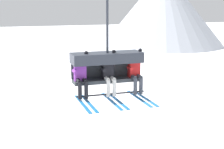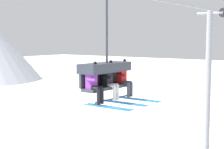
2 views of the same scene
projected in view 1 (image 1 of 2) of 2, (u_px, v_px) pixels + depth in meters
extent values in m
cone|color=silver|center=(163.00, 8.00, 60.26)|extent=(21.42, 21.42, 12.98)
cube|color=#33383D|center=(107.00, 80.00, 9.92)|extent=(2.01, 0.48, 0.10)
cube|color=#33383D|center=(105.00, 69.00, 10.12)|extent=(2.01, 0.08, 0.45)
cube|color=#2D333D|center=(107.00, 58.00, 9.84)|extent=(2.05, 0.68, 0.30)
cylinder|color=black|center=(111.00, 94.00, 9.69)|extent=(2.01, 0.04, 0.04)
cylinder|color=#2D333D|center=(107.00, 13.00, 9.52)|extent=(0.07, 0.07, 2.23)
cube|color=purple|center=(80.00, 72.00, 9.59)|extent=(0.32, 0.22, 0.52)
sphere|color=maroon|center=(80.00, 59.00, 9.51)|extent=(0.22, 0.22, 0.22)
ellipsoid|color=black|center=(81.00, 59.00, 9.42)|extent=(0.17, 0.04, 0.08)
cylinder|color=black|center=(78.00, 81.00, 9.45)|extent=(0.11, 0.34, 0.11)
cylinder|color=black|center=(85.00, 80.00, 9.50)|extent=(0.11, 0.34, 0.11)
cylinder|color=black|center=(80.00, 91.00, 9.34)|extent=(0.11, 0.11, 0.48)
cylinder|color=black|center=(86.00, 90.00, 9.39)|extent=(0.11, 0.11, 0.48)
cube|color=#1E6BB2|center=(83.00, 104.00, 9.13)|extent=(0.09, 1.70, 0.02)
cube|color=#1E6BB2|center=(89.00, 103.00, 9.18)|extent=(0.09, 1.70, 0.02)
cylinder|color=purple|center=(74.00, 72.00, 9.38)|extent=(0.09, 0.30, 0.09)
cylinder|color=purple|center=(86.00, 59.00, 9.57)|extent=(0.09, 0.09, 0.30)
sphere|color=black|center=(86.00, 53.00, 9.54)|extent=(0.11, 0.11, 0.11)
cube|color=black|center=(108.00, 70.00, 9.84)|extent=(0.32, 0.22, 0.52)
sphere|color=silver|center=(108.00, 57.00, 9.76)|extent=(0.22, 0.22, 0.22)
ellipsoid|color=black|center=(109.00, 58.00, 9.67)|extent=(0.16, 0.04, 0.08)
cylinder|color=silver|center=(107.00, 79.00, 9.70)|extent=(0.11, 0.34, 0.11)
cylinder|color=silver|center=(112.00, 78.00, 9.75)|extent=(0.11, 0.34, 0.11)
cylinder|color=silver|center=(108.00, 88.00, 9.59)|extent=(0.11, 0.11, 0.48)
cylinder|color=silver|center=(114.00, 88.00, 9.64)|extent=(0.11, 0.11, 0.48)
cube|color=#1E6BB2|center=(112.00, 101.00, 9.37)|extent=(0.09, 1.70, 0.02)
cube|color=#1E6BB2|center=(118.00, 101.00, 9.43)|extent=(0.09, 1.70, 0.02)
cylinder|color=black|center=(103.00, 70.00, 9.63)|extent=(0.09, 0.30, 0.09)
cylinder|color=black|center=(114.00, 57.00, 9.82)|extent=(0.09, 0.09, 0.30)
sphere|color=black|center=(114.00, 52.00, 9.78)|extent=(0.11, 0.11, 0.11)
cube|color=red|center=(134.00, 68.00, 10.08)|extent=(0.32, 0.22, 0.52)
sphere|color=#284C93|center=(134.00, 56.00, 10.01)|extent=(0.22, 0.22, 0.22)
ellipsoid|color=black|center=(135.00, 57.00, 9.91)|extent=(0.17, 0.04, 0.08)
cylinder|color=#3D424C|center=(133.00, 77.00, 9.94)|extent=(0.11, 0.34, 0.11)
cylinder|color=#3D424C|center=(139.00, 76.00, 10.00)|extent=(0.11, 0.34, 0.11)
cylinder|color=#3D424C|center=(135.00, 86.00, 9.84)|extent=(0.11, 0.11, 0.48)
cylinder|color=#3D424C|center=(141.00, 86.00, 9.89)|extent=(0.11, 0.11, 0.48)
cube|color=#1E6BB2|center=(139.00, 99.00, 9.62)|extent=(0.09, 1.70, 0.02)
cube|color=#1E6BB2|center=(145.00, 98.00, 9.67)|extent=(0.09, 1.70, 0.02)
cylinder|color=red|center=(130.00, 68.00, 9.88)|extent=(0.09, 0.30, 0.09)
cylinder|color=red|center=(140.00, 56.00, 10.07)|extent=(0.09, 0.09, 0.30)
sphere|color=black|center=(140.00, 50.00, 10.03)|extent=(0.11, 0.11, 0.11)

